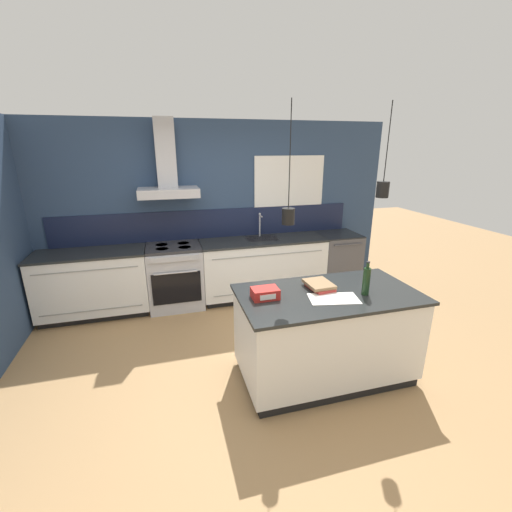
{
  "coord_description": "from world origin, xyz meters",
  "views": [
    {
      "loc": [
        -0.69,
        -3.04,
        2.25
      ],
      "look_at": [
        0.3,
        0.52,
        1.05
      ],
      "focal_mm": 24.0,
      "sensor_mm": 36.0,
      "label": 1
    }
  ],
  "objects_px": {
    "book_stack": "(319,285)",
    "oven_range": "(175,276)",
    "red_supply_box": "(265,293)",
    "dishwasher": "(336,261)",
    "bottle_on_island": "(366,281)"
  },
  "relations": [
    {
      "from": "dishwasher",
      "to": "red_supply_box",
      "type": "distance_m",
      "value": 2.75
    },
    {
      "from": "book_stack",
      "to": "red_supply_box",
      "type": "bearing_deg",
      "value": -173.27
    },
    {
      "from": "book_stack",
      "to": "red_supply_box",
      "type": "relative_size",
      "value": 1.29
    },
    {
      "from": "bottle_on_island",
      "to": "book_stack",
      "type": "xyz_separation_m",
      "value": [
        -0.36,
        0.24,
        -0.1
      ]
    },
    {
      "from": "book_stack",
      "to": "oven_range",
      "type": "bearing_deg",
      "value": 124.4
    },
    {
      "from": "bottle_on_island",
      "to": "book_stack",
      "type": "height_order",
      "value": "bottle_on_island"
    },
    {
      "from": "bottle_on_island",
      "to": "red_supply_box",
      "type": "relative_size",
      "value": 1.34
    },
    {
      "from": "oven_range",
      "to": "red_supply_box",
      "type": "distance_m",
      "value": 2.17
    },
    {
      "from": "oven_range",
      "to": "dishwasher",
      "type": "distance_m",
      "value": 2.56
    },
    {
      "from": "dishwasher",
      "to": "bottle_on_island",
      "type": "distance_m",
      "value": 2.41
    },
    {
      "from": "red_supply_box",
      "to": "book_stack",
      "type": "bearing_deg",
      "value": 6.73
    },
    {
      "from": "oven_range",
      "to": "dishwasher",
      "type": "xyz_separation_m",
      "value": [
        2.56,
        0.0,
        -0.0
      ]
    },
    {
      "from": "oven_range",
      "to": "red_supply_box",
      "type": "bearing_deg",
      "value": -69.65
    },
    {
      "from": "bottle_on_island",
      "to": "book_stack",
      "type": "relative_size",
      "value": 1.04
    },
    {
      "from": "bottle_on_island",
      "to": "red_supply_box",
      "type": "height_order",
      "value": "bottle_on_island"
    }
  ]
}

